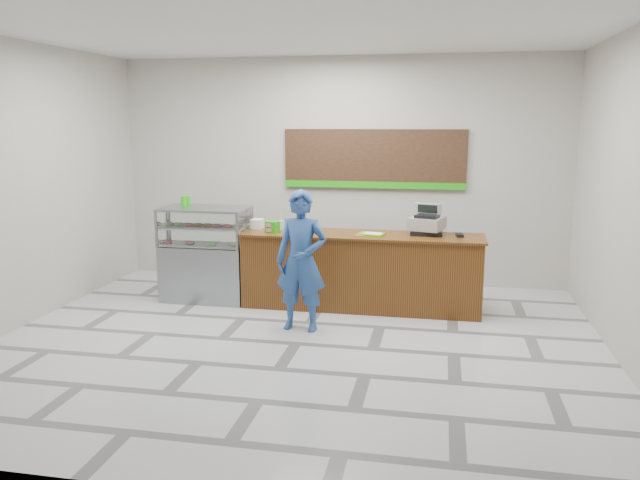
% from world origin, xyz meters
% --- Properties ---
extents(floor, '(7.00, 7.00, 0.00)m').
position_xyz_m(floor, '(0.00, 0.00, 0.00)').
color(floor, '#BCBCC0').
rests_on(floor, ground).
extents(back_wall, '(7.00, 0.00, 7.00)m').
position_xyz_m(back_wall, '(0.00, 3.00, 1.75)').
color(back_wall, '#B7B2A8').
rests_on(back_wall, floor).
extents(ceiling, '(7.00, 7.00, 0.00)m').
position_xyz_m(ceiling, '(0.00, 0.00, 3.50)').
color(ceiling, silver).
rests_on(ceiling, back_wall).
extents(sales_counter, '(3.26, 0.76, 1.03)m').
position_xyz_m(sales_counter, '(0.55, 1.55, 0.52)').
color(sales_counter, brown).
rests_on(sales_counter, floor).
extents(display_case, '(1.22, 0.72, 1.33)m').
position_xyz_m(display_case, '(-1.67, 1.55, 0.68)').
color(display_case, gray).
rests_on(display_case, floor).
extents(menu_board, '(2.80, 0.06, 0.90)m').
position_xyz_m(menu_board, '(0.55, 2.96, 1.93)').
color(menu_board, black).
rests_on(menu_board, back_wall).
extents(cash_register, '(0.53, 0.54, 0.40)m').
position_xyz_m(cash_register, '(1.41, 1.72, 1.18)').
color(cash_register, black).
rests_on(cash_register, sales_counter).
extents(card_terminal, '(0.11, 0.18, 0.04)m').
position_xyz_m(card_terminal, '(1.84, 1.59, 1.05)').
color(card_terminal, black).
rests_on(card_terminal, sales_counter).
extents(serving_tray, '(0.39, 0.32, 0.02)m').
position_xyz_m(serving_tray, '(0.69, 1.52, 1.04)').
color(serving_tray, '#4CBE00').
rests_on(serving_tray, sales_counter).
extents(napkin_box, '(0.17, 0.17, 0.13)m').
position_xyz_m(napkin_box, '(-0.95, 1.69, 1.10)').
color(napkin_box, white).
rests_on(napkin_box, sales_counter).
extents(straw_cup, '(0.08, 0.08, 0.12)m').
position_xyz_m(straw_cup, '(-0.60, 1.68, 1.09)').
color(straw_cup, silver).
rests_on(straw_cup, sales_counter).
extents(promo_box, '(0.21, 0.17, 0.16)m').
position_xyz_m(promo_box, '(-0.65, 1.42, 1.11)').
color(promo_box, '#22AB11').
rests_on(promo_box, sales_counter).
extents(donut_decal, '(0.16, 0.16, 0.00)m').
position_xyz_m(donut_decal, '(0.55, 1.48, 1.03)').
color(donut_decal, '#DE647F').
rests_on(donut_decal, sales_counter).
extents(green_cup_left, '(0.09, 0.09, 0.14)m').
position_xyz_m(green_cup_left, '(-2.01, 1.64, 1.40)').
color(green_cup_left, '#22AB11').
rests_on(green_cup_left, display_case).
extents(green_cup_right, '(0.09, 0.09, 0.13)m').
position_xyz_m(green_cup_right, '(-2.01, 1.76, 1.40)').
color(green_cup_right, '#22AB11').
rests_on(green_cup_right, display_case).
extents(customer, '(0.65, 0.45, 1.72)m').
position_xyz_m(customer, '(-0.05, 0.52, 0.86)').
color(customer, '#284C8D').
rests_on(customer, floor).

